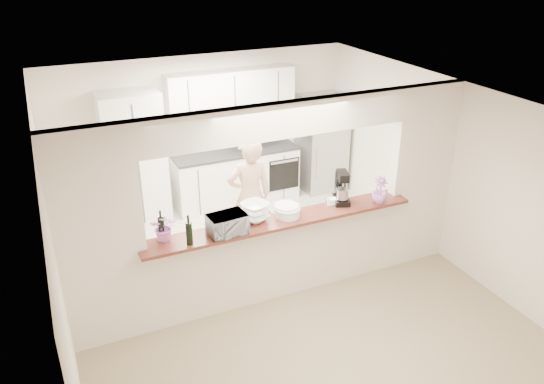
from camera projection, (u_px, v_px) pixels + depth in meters
floor at (279, 293)px, 6.78m from camera, size 6.00×6.00×0.00m
tile_overlay at (236, 237)px, 8.06m from camera, size 5.00×2.90×0.01m
partition at (280, 188)px, 6.15m from camera, size 5.00×0.15×2.50m
bar_counter at (280, 255)px, 6.53m from camera, size 3.40×0.38×1.09m
kitchen_cabinets at (198, 154)px, 8.54m from camera, size 3.15×0.62×2.25m
refrigerator at (321, 143)px, 9.37m from camera, size 0.75×0.70×1.70m
flower_left at (164, 227)px, 5.78m from camera, size 0.36×0.34×0.32m
wine_bottle_a at (162, 228)px, 5.80m from camera, size 0.07×0.07×0.36m
wine_bottle_b at (189, 233)px, 5.71m from camera, size 0.07×0.07×0.36m
toaster_oven at (227, 224)px, 5.92m from camera, size 0.45×0.33×0.24m
serving_bowls at (255, 212)px, 6.20m from camera, size 0.39×0.39×0.23m
plate_stack_a at (286, 210)px, 6.35m from camera, size 0.29×0.29×0.13m
plate_stack_b at (287, 212)px, 6.33m from camera, size 0.31×0.31×0.11m
red_bowl at (292, 209)px, 6.44m from camera, size 0.14×0.14×0.06m
tan_bowl at (281, 211)px, 6.39m from camera, size 0.16×0.16×0.08m
utensil_caddy at (336, 197)px, 6.62m from camera, size 0.27×0.20×0.22m
stand_mixer at (342, 188)px, 6.62m from camera, size 0.26×0.33×0.42m
flower_right at (379, 190)px, 6.60m from camera, size 0.21×0.21×0.35m
person at (250, 197)px, 7.33m from camera, size 0.66×0.46×1.73m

